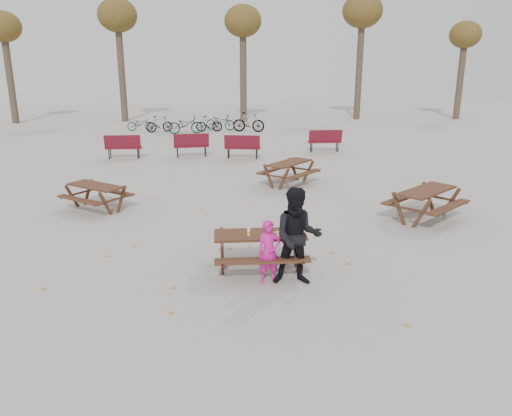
{
  "coord_description": "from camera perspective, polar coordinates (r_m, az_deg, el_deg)",
  "views": [
    {
      "loc": [
        -0.8,
        -9.21,
        4.07
      ],
      "look_at": [
        0.0,
        1.0,
        1.0
      ],
      "focal_mm": 35.0,
      "sensor_mm": 36.0,
      "label": 1
    }
  ],
  "objects": [
    {
      "name": "park_bench_row",
      "position": [
        21.75,
        -3.89,
        7.25
      ],
      "size": [
        10.37,
        1.93,
        1.03
      ],
      "color": "maroon",
      "rests_on": "ground"
    },
    {
      "name": "bicycle_row",
      "position": [
        29.44,
        -6.44,
        9.59
      ],
      "size": [
        8.07,
        2.38,
        1.11
      ],
      "color": "black",
      "rests_on": "ground"
    },
    {
      "name": "food_tray",
      "position": [
        9.72,
        2.5,
        -3.04
      ],
      "size": [
        0.18,
        0.11,
        0.03
      ],
      "primitive_type": "cube",
      "color": "silver",
      "rests_on": "main_picnic_table"
    },
    {
      "name": "ground",
      "position": [
        10.1,
        0.45,
        -7.07
      ],
      "size": [
        80.0,
        80.0,
        0.0
      ],
      "primitive_type": "plane",
      "color": "gray",
      "rests_on": "ground"
    },
    {
      "name": "picnic_table_east",
      "position": [
        13.79,
        18.8,
        0.37
      ],
      "size": [
        2.43,
        2.39,
        0.82
      ],
      "primitive_type": null,
      "rotation": [
        0.0,
        0.0,
        0.69
      ],
      "color": "#321D12",
      "rests_on": "ground"
    },
    {
      "name": "picnic_table_north",
      "position": [
        14.62,
        -17.78,
        1.17
      ],
      "size": [
        2.13,
        2.07,
        0.72
      ],
      "primitive_type": null,
      "rotation": [
        0.0,
        0.0,
        -0.65
      ],
      "color": "#321D12",
      "rests_on": "ground"
    },
    {
      "name": "fallen_leaves",
      "position": [
        12.47,
        1.76,
        -2.36
      ],
      "size": [
        11.0,
        11.0,
        0.01
      ],
      "primitive_type": null,
      "color": "#B1712A",
      "rests_on": "ground"
    },
    {
      "name": "bread_roll",
      "position": [
        9.71,
        2.5,
        -2.8
      ],
      "size": [
        0.14,
        0.06,
        0.05
      ],
      "primitive_type": "ellipsoid",
      "color": "tan",
      "rests_on": "food_tray"
    },
    {
      "name": "child",
      "position": [
        9.34,
        1.49,
        -5.06
      ],
      "size": [
        0.49,
        0.36,
        1.22
      ],
      "primitive_type": "imported",
      "rotation": [
        0.0,
        0.0,
        0.17
      ],
      "color": "#D01A89",
      "rests_on": "ground"
    },
    {
      "name": "adult",
      "position": [
        9.22,
        4.77,
        -3.29
      ],
      "size": [
        0.97,
        0.79,
        1.86
      ],
      "primitive_type": "imported",
      "rotation": [
        0.0,
        0.0,
        -0.1
      ],
      "color": "black",
      "rests_on": "ground"
    },
    {
      "name": "picnic_table_far",
      "position": [
        16.78,
        3.78,
        3.97
      ],
      "size": [
        2.27,
        2.29,
        0.77
      ],
      "primitive_type": null,
      "rotation": [
        0.0,
        0.0,
        0.84
      ],
      "color": "#321D12",
      "rests_on": "ground"
    },
    {
      "name": "main_picnic_table",
      "position": [
        9.88,
        0.45,
        -3.96
      ],
      "size": [
        1.8,
        1.45,
        0.78
      ],
      "color": "#321D12",
      "rests_on": "ground"
    },
    {
      "name": "soda_bottle",
      "position": [
        9.69,
        -0.83,
        -2.76
      ],
      "size": [
        0.07,
        0.07,
        0.17
      ],
      "color": "silver",
      "rests_on": "main_picnic_table"
    },
    {
      "name": "tree_row",
      "position": [
        34.47,
        -1.75,
        20.22
      ],
      "size": [
        32.17,
        3.52,
        8.26
      ],
      "color": "#382B21",
      "rests_on": "ground"
    }
  ]
}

